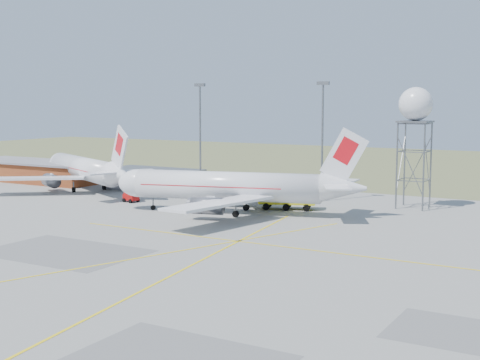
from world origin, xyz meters
The scene contains 11 objects.
ground centered at (0.00, 0.00, 0.00)m, with size 400.00×400.00×0.00m, color #9A9B96.
grass_strip centered at (0.00, 140.00, 0.01)m, with size 400.00×120.00×0.03m, color #516336.
building_orange centered at (-75.00, 62.00, 2.17)m, with size 33.00×12.00×4.30m.
building_grey centered at (-45.00, 64.00, 1.97)m, with size 19.00×10.00×3.90m.
mast_a centered at (-35.00, 66.00, 12.07)m, with size 2.20×0.50×20.50m.
mast_b centered at (-10.00, 66.00, 12.07)m, with size 2.20×0.50×20.50m.
airliner_main centered at (-16.94, 47.25, 4.11)m, with size 38.94×37.01×13.41m.
airliner_far centered at (-55.19, 56.38, 4.02)m, with size 36.27×33.59×13.13m.
radar_tower centered at (5.74, 66.41, 10.88)m, with size 5.36×5.36×19.40m.
fire_truck centered at (-11.03, 55.25, 1.72)m, with size 9.44×5.91×3.58m.
baggage_tug centered at (-37.80, 48.61, 0.74)m, with size 2.74×2.36×1.94m.
Camera 1 is at (35.01, -39.76, 17.16)m, focal length 50.00 mm.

